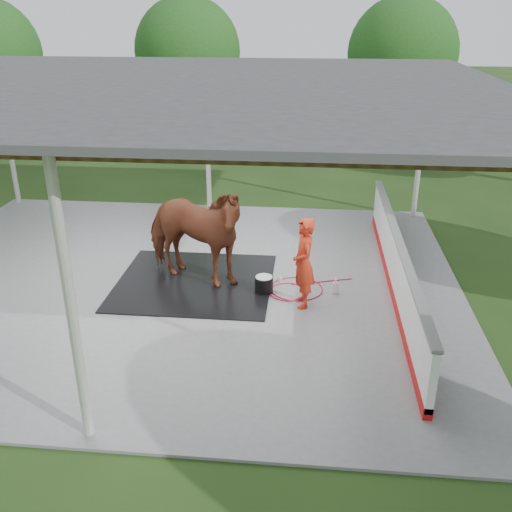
# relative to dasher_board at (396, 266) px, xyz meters

# --- Properties ---
(ground) EXTENTS (100.00, 100.00, 0.00)m
(ground) POSITION_rel_dasher_board_xyz_m (-4.60, 0.00, -0.59)
(ground) COLOR #1E3814
(concrete_slab) EXTENTS (12.00, 10.00, 0.05)m
(concrete_slab) POSITION_rel_dasher_board_xyz_m (-4.60, 0.00, -0.57)
(concrete_slab) COLOR slate
(concrete_slab) RESTS_ON ground
(pavilion_structure) EXTENTS (12.60, 10.60, 4.05)m
(pavilion_structure) POSITION_rel_dasher_board_xyz_m (-4.60, -0.00, 3.37)
(pavilion_structure) COLOR beige
(pavilion_structure) RESTS_ON ground
(dasher_board) EXTENTS (0.16, 8.00, 1.15)m
(dasher_board) POSITION_rel_dasher_board_xyz_m (0.00, 0.00, 0.00)
(dasher_board) COLOR #AB0E0E
(dasher_board) RESTS_ON concrete_slab
(tree_belt) EXTENTS (28.00, 28.00, 5.80)m
(tree_belt) POSITION_rel_dasher_board_xyz_m (-4.30, 0.90, 3.20)
(tree_belt) COLOR #382314
(tree_belt) RESTS_ON ground
(rubber_mat) EXTENTS (3.20, 3.00, 0.02)m
(rubber_mat) POSITION_rel_dasher_board_xyz_m (-4.09, -0.03, -0.53)
(rubber_mat) COLOR black
(rubber_mat) RESTS_ON concrete_slab
(horse) EXTENTS (2.78, 2.05, 2.14)m
(horse) POSITION_rel_dasher_board_xyz_m (-4.09, -0.03, 0.55)
(horse) COLOR brown
(horse) RESTS_ON rubber_mat
(handler) EXTENTS (0.56, 0.72, 1.76)m
(handler) POSITION_rel_dasher_board_xyz_m (-1.83, -0.78, 0.34)
(handler) COLOR #AC2612
(handler) RESTS_ON concrete_slab
(wash_bucket) EXTENTS (0.37, 0.37, 0.34)m
(wash_bucket) POSITION_rel_dasher_board_xyz_m (-2.61, -0.32, -0.37)
(wash_bucket) COLOR black
(wash_bucket) RESTS_ON concrete_slab
(soap_bottle_a) EXTENTS (0.14, 0.14, 0.34)m
(soap_bottle_a) POSITION_rel_dasher_board_xyz_m (-1.18, -0.24, -0.37)
(soap_bottle_a) COLOR silver
(soap_bottle_a) RESTS_ON concrete_slab
(soap_bottle_b) EXTENTS (0.10, 0.10, 0.17)m
(soap_bottle_b) POSITION_rel_dasher_board_xyz_m (-2.32, 0.17, -0.46)
(soap_bottle_b) COLOR #338CD8
(soap_bottle_b) RESTS_ON concrete_slab
(hose_coil) EXTENTS (1.72, 1.16, 0.02)m
(hose_coil) POSITION_rel_dasher_board_xyz_m (-2.00, -0.18, -0.53)
(hose_coil) COLOR #C00D36
(hose_coil) RESTS_ON concrete_slab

